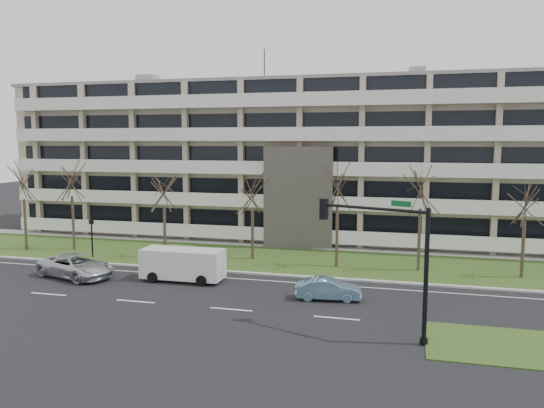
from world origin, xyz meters
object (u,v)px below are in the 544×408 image
(silver_pickup, at_px, (76,266))
(traffic_signal, at_px, (388,249))
(blue_sedan, at_px, (328,289))
(white_van, at_px, (184,262))
(pedestrian_signal, at_px, (92,232))

(silver_pickup, distance_m, traffic_signal, 22.60)
(blue_sedan, distance_m, white_van, 10.40)
(traffic_signal, bearing_deg, silver_pickup, -176.10)
(silver_pickup, height_order, pedestrian_signal, pedestrian_signal)
(blue_sedan, xyz_separation_m, pedestrian_signal, (-20.30, 6.53, 1.46))
(white_van, bearing_deg, silver_pickup, -172.25)
(silver_pickup, distance_m, pedestrian_signal, 6.36)
(traffic_signal, bearing_deg, white_van, 172.22)
(white_van, height_order, traffic_signal, traffic_signal)
(pedestrian_signal, bearing_deg, blue_sedan, -14.02)
(white_van, bearing_deg, pedestrian_signal, 154.91)
(pedestrian_signal, bearing_deg, white_van, -20.83)
(silver_pickup, distance_m, blue_sedan, 17.88)
(silver_pickup, bearing_deg, blue_sedan, -75.35)
(blue_sedan, relative_size, white_van, 0.70)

